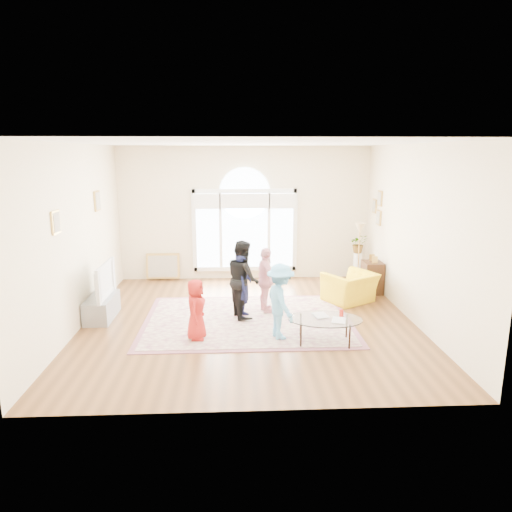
{
  "coord_description": "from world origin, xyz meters",
  "views": [
    {
      "loc": [
        -0.26,
        -7.94,
        3.04
      ],
      "look_at": [
        0.14,
        0.3,
        1.17
      ],
      "focal_mm": 32.0,
      "sensor_mm": 36.0,
      "label": 1
    }
  ],
  "objects_px": {
    "area_rug": "(247,320)",
    "armchair": "(350,287)",
    "tv_console": "(102,307)",
    "television": "(100,280)",
    "coffee_table": "(325,320)"
  },
  "relations": [
    {
      "from": "area_rug",
      "to": "armchair",
      "type": "distance_m",
      "value": 2.39
    },
    {
      "from": "coffee_table",
      "to": "area_rug",
      "type": "bearing_deg",
      "value": 146.11
    },
    {
      "from": "tv_console",
      "to": "armchair",
      "type": "bearing_deg",
      "value": 8.51
    },
    {
      "from": "area_rug",
      "to": "tv_console",
      "type": "distance_m",
      "value": 2.74
    },
    {
      "from": "coffee_table",
      "to": "armchair",
      "type": "height_order",
      "value": "armchair"
    },
    {
      "from": "television",
      "to": "coffee_table",
      "type": "relative_size",
      "value": 0.86
    },
    {
      "from": "television",
      "to": "coffee_table",
      "type": "height_order",
      "value": "television"
    },
    {
      "from": "tv_console",
      "to": "armchair",
      "type": "height_order",
      "value": "armchair"
    },
    {
      "from": "tv_console",
      "to": "area_rug",
      "type": "bearing_deg",
      "value": -5.35
    },
    {
      "from": "armchair",
      "to": "television",
      "type": "bearing_deg",
      "value": -22.73
    },
    {
      "from": "area_rug",
      "to": "armchair",
      "type": "bearing_deg",
      "value": 24.52
    },
    {
      "from": "tv_console",
      "to": "coffee_table",
      "type": "height_order",
      "value": "coffee_table"
    },
    {
      "from": "armchair",
      "to": "area_rug",
      "type": "bearing_deg",
      "value": -6.72
    },
    {
      "from": "coffee_table",
      "to": "tv_console",
      "type": "bearing_deg",
      "value": 168.86
    },
    {
      "from": "area_rug",
      "to": "coffee_table",
      "type": "bearing_deg",
      "value": -41.46
    }
  ]
}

